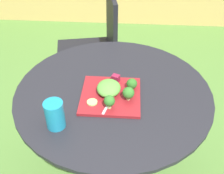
{
  "coord_description": "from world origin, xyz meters",
  "views": [
    {
      "loc": [
        0.07,
        -1.04,
        1.59
      ],
      "look_at": [
        -0.0,
        -0.02,
        0.78
      ],
      "focal_mm": 44.89,
      "sensor_mm": 36.0,
      "label": 1
    }
  ],
  "objects_px": {
    "salad_plate": "(111,96)",
    "drinking_glass": "(55,116)",
    "fork": "(110,101)",
    "patio_chair": "(97,43)"
  },
  "relations": [
    {
      "from": "fork",
      "to": "drinking_glass",
      "type": "bearing_deg",
      "value": -144.6
    },
    {
      "from": "salad_plate",
      "to": "fork",
      "type": "height_order",
      "value": "fork"
    },
    {
      "from": "salad_plate",
      "to": "fork",
      "type": "xyz_separation_m",
      "value": [
        0.0,
        -0.05,
        0.01
      ]
    },
    {
      "from": "salad_plate",
      "to": "fork",
      "type": "relative_size",
      "value": 1.8
    },
    {
      "from": "salad_plate",
      "to": "drinking_glass",
      "type": "distance_m",
      "value": 0.29
    },
    {
      "from": "patio_chair",
      "to": "salad_plate",
      "type": "bearing_deg",
      "value": -79.11
    },
    {
      "from": "patio_chair",
      "to": "drinking_glass",
      "type": "xyz_separation_m",
      "value": [
        -0.05,
        -1.06,
        0.26
      ]
    },
    {
      "from": "patio_chair",
      "to": "fork",
      "type": "xyz_separation_m",
      "value": [
        0.17,
        -0.91,
        0.23
      ]
    },
    {
      "from": "fork",
      "to": "salad_plate",
      "type": "bearing_deg",
      "value": 92.55
    },
    {
      "from": "salad_plate",
      "to": "drinking_glass",
      "type": "relative_size",
      "value": 2.22
    }
  ]
}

